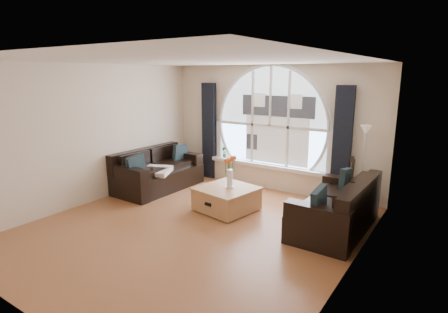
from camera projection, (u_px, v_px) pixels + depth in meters
ground at (194, 228)px, 6.06m from camera, size 5.00×5.50×0.01m
ceiling at (191, 60)px, 5.46m from camera, size 5.00×5.50×0.01m
wall_back at (271, 128)px, 7.98m from camera, size 5.00×0.01×2.70m
wall_front at (14, 195)px, 3.53m from camera, size 5.00×0.01×2.70m
wall_left at (93, 134)px, 7.12m from camera, size 0.01×5.50×2.70m
wall_right at (354, 171)px, 4.39m from camera, size 0.01×5.50×2.70m
attic_slope at (335, 87)px, 4.34m from camera, size 0.92×5.50×0.72m
arched_window at (271, 115)px, 7.90m from camera, size 2.60×0.06×2.15m
window_sill at (268, 166)px, 8.09m from camera, size 2.90×0.22×0.08m
window_frame at (270, 115)px, 7.87m from camera, size 2.76×0.08×2.15m
neighbor_house at (277, 122)px, 7.83m from camera, size 1.70×0.02×1.50m
curtain_left at (209, 131)px, 8.80m from camera, size 0.35×0.12×2.30m
curtain_right at (342, 145)px, 7.06m from camera, size 0.35×0.12×2.30m
sofa_left at (159, 171)px, 8.05m from camera, size 1.03×1.99×0.88m
sofa_right at (335, 206)px, 5.92m from camera, size 1.00×1.95×0.86m
coffee_chest at (227, 198)px, 6.80m from camera, size 1.13×1.13×0.48m
throw_blanket at (157, 171)px, 7.69m from camera, size 0.72×0.72×0.10m
vase_flowers at (230, 167)px, 6.65m from camera, size 0.24×0.24×0.70m
floor_lamp at (362, 168)px, 6.73m from camera, size 0.24×0.24×1.60m
guitar at (352, 183)px, 6.74m from camera, size 0.37×0.25×1.06m
potted_plant at (224, 152)px, 8.69m from camera, size 0.16×0.13×0.27m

